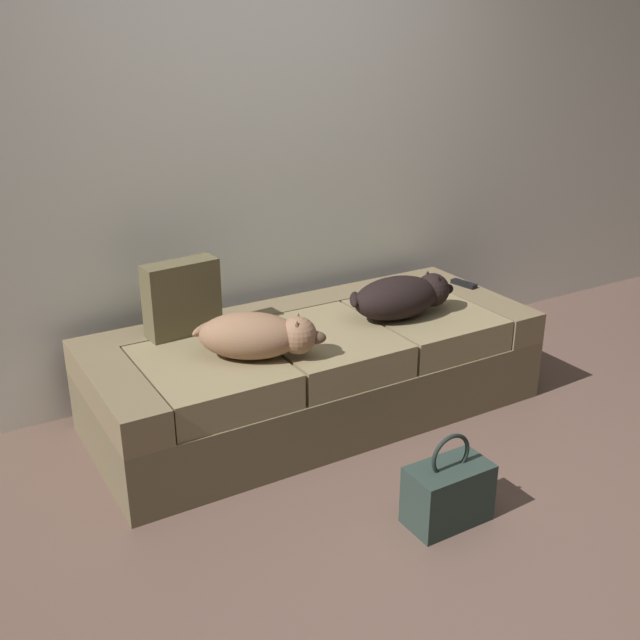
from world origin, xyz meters
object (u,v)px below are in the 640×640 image
at_px(throw_pillow, 182,298).
at_px(handbag, 448,493).
at_px(dog_tan, 258,335).
at_px(dog_dark, 402,296).
at_px(couch, 315,370).
at_px(tv_remote, 464,284).

xyz_separation_m(throw_pillow, handbag, (0.55, -1.24, -0.50)).
bearing_deg(dog_tan, throw_pillow, 113.11).
height_order(dog_tan, dog_dark, dog_dark).
height_order(couch, handbag, couch).
bearing_deg(couch, handbag, -90.04).
xyz_separation_m(dog_tan, tv_remote, (1.37, 0.26, -0.09)).
distance_m(tv_remote, throw_pillow, 1.56).
relative_size(dog_dark, handbag, 1.59).
relative_size(tv_remote, handbag, 0.40).
bearing_deg(dog_dark, handbag, -115.60).
height_order(dog_dark, tv_remote, dog_dark).
bearing_deg(dog_dark, tv_remote, 19.04).
bearing_deg(throw_pillow, couch, -23.33).
relative_size(throw_pillow, handbag, 0.90).
height_order(dog_tan, tv_remote, dog_tan).
height_order(dog_dark, throw_pillow, throw_pillow).
relative_size(couch, dog_dark, 3.52).
bearing_deg(tv_remote, handbag, -143.17).
distance_m(dog_tan, throw_pillow, 0.45).
bearing_deg(dog_tan, tv_remote, 10.93).
height_order(tv_remote, throw_pillow, throw_pillow).
bearing_deg(tv_remote, couch, 174.16).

